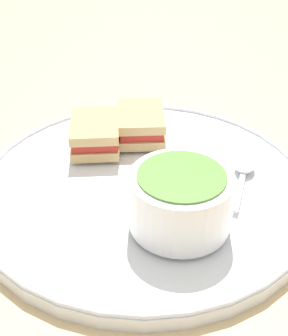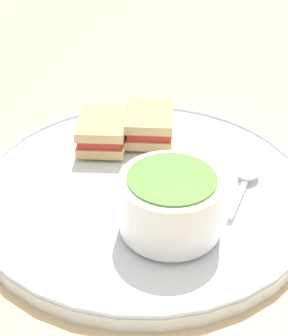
{
  "view_description": "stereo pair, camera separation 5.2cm",
  "coord_description": "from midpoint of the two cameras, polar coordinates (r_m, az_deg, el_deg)",
  "views": [
    {
      "loc": [
        0.24,
        -0.36,
        0.33
      ],
      "look_at": [
        0.0,
        0.0,
        0.04
      ],
      "focal_mm": 50.0,
      "sensor_mm": 36.0,
      "label": 1
    },
    {
      "loc": [
        0.28,
        -0.33,
        0.33
      ],
      "look_at": [
        0.0,
        0.0,
        0.04
      ],
      "focal_mm": 50.0,
      "sensor_mm": 36.0,
      "label": 2
    }
  ],
  "objects": [
    {
      "name": "soup_bowl",
      "position": [
        0.45,
        1.17,
        -4.01
      ],
      "size": [
        0.1,
        0.1,
        0.06
      ],
      "color": "white",
      "rests_on": "plate"
    },
    {
      "name": "sandwich_half_near",
      "position": [
        0.6,
        -2.88,
        5.34
      ],
      "size": [
        0.09,
        0.1,
        0.03
      ],
      "rotation": [
        0.0,
        0.0,
        2.21
      ],
      "color": "tan",
      "rests_on": "plate"
    },
    {
      "name": "sandwich_half_far",
      "position": [
        0.59,
        -8.54,
        4.1
      ],
      "size": [
        0.1,
        0.1,
        0.03
      ],
      "rotation": [
        0.0,
        0.0,
        2.23
      ],
      "color": "tan",
      "rests_on": "plate"
    },
    {
      "name": "ground_plane",
      "position": [
        0.54,
        -2.76,
        -3.17
      ],
      "size": [
        2.4,
        2.4,
        0.0
      ],
      "primitive_type": "plane",
      "color": "#D1B27F"
    },
    {
      "name": "plate",
      "position": [
        0.54,
        -2.78,
        -2.31
      ],
      "size": [
        0.38,
        0.38,
        0.02
      ],
      "color": "white",
      "rests_on": "ground_plane"
    },
    {
      "name": "spoon",
      "position": [
        0.55,
        9.48,
        -0.18
      ],
      "size": [
        0.04,
        0.1,
        0.01
      ],
      "rotation": [
        0.0,
        0.0,
        8.15
      ],
      "color": "silver",
      "rests_on": "plate"
    }
  ]
}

